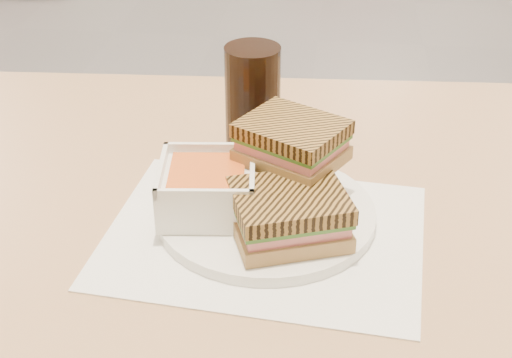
# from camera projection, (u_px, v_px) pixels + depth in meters

# --- Properties ---
(main_table) EXTENTS (1.24, 0.77, 0.75)m
(main_table) POSITION_uv_depth(u_px,v_px,m) (299.00, 250.00, 1.06)
(main_table) COLOR #A67E55
(main_table) RESTS_ON ground
(tray_liner) EXTENTS (0.40, 0.33, 0.00)m
(tray_liner) POSITION_uv_depth(u_px,v_px,m) (264.00, 235.00, 0.89)
(tray_liner) COLOR white
(tray_liner) RESTS_ON main_table
(plate) EXTENTS (0.27, 0.27, 0.01)m
(plate) POSITION_uv_depth(u_px,v_px,m) (266.00, 214.00, 0.92)
(plate) COLOR white
(plate) RESTS_ON tray_liner
(soup_bowl) EXTENTS (0.13, 0.13, 0.06)m
(soup_bowl) POSITION_uv_depth(u_px,v_px,m) (208.00, 190.00, 0.90)
(soup_bowl) COLOR white
(soup_bowl) RESTS_ON plate
(panini_lower) EXTENTS (0.16, 0.14, 0.06)m
(panini_lower) POSITION_uv_depth(u_px,v_px,m) (289.00, 214.00, 0.85)
(panini_lower) COLOR tan
(panini_lower) RESTS_ON plate
(panini_upper) EXTENTS (0.15, 0.14, 0.05)m
(panini_upper) POSITION_uv_depth(u_px,v_px,m) (292.00, 142.00, 0.90)
(panini_upper) COLOR tan
(panini_upper) RESTS_ON panini_lower
(cola_glass) EXTENTS (0.08, 0.08, 0.16)m
(cola_glass) POSITION_uv_depth(u_px,v_px,m) (253.00, 103.00, 1.02)
(cola_glass) COLOR black
(cola_glass) RESTS_ON main_table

